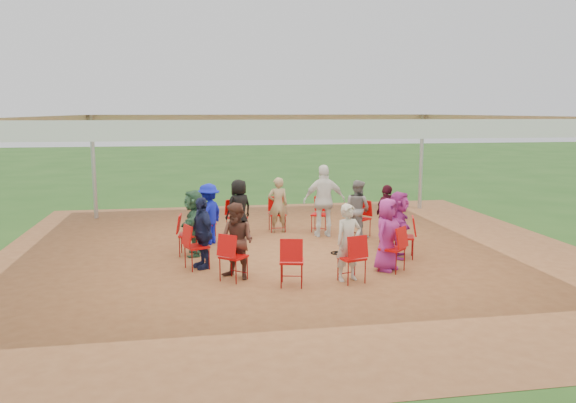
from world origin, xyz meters
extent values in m
plane|color=#264F18|center=(0.00, 0.00, 0.00)|extent=(80.00, 80.00, 0.00)
plane|color=brown|center=(0.00, 0.00, 0.01)|extent=(13.00, 13.00, 0.00)
cylinder|color=#B2B2B7|center=(-5.00, 5.00, 1.50)|extent=(0.12, 0.12, 3.00)
cylinder|color=#B2B2B7|center=(5.00, 5.00, 1.50)|extent=(0.12, 0.12, 3.00)
plane|color=white|center=(0.00, 0.00, 3.00)|extent=(10.30, 10.30, 0.00)
cube|color=white|center=(0.00, -5.15, 2.88)|extent=(10.30, 0.03, 0.24)
cube|color=white|center=(0.00, 5.15, 2.88)|extent=(10.30, 0.03, 0.24)
cube|color=white|center=(-5.15, 0.00, 2.88)|extent=(0.03, 10.30, 0.24)
cube|color=white|center=(5.15, 0.00, 2.88)|extent=(0.03, 10.30, 0.24)
imported|color=#9A2682|center=(2.09, -0.73, 0.72)|extent=(0.91, 1.42, 1.43)
imported|color=#400E1D|center=(2.19, 0.32, 0.72)|extent=(0.55, 0.89, 1.43)
imported|color=slate|center=(1.79, 1.30, 0.72)|extent=(0.73, 0.80, 1.43)
imported|color=#978059|center=(-0.05, 2.21, 0.72)|extent=(0.53, 0.36, 1.43)
imported|color=black|center=(-1.08, 1.93, 0.72)|extent=(0.80, 0.68, 1.43)
imported|color=#0D16AB|center=(-1.85, 1.21, 0.72)|extent=(0.89, 1.02, 1.43)
imported|color=#2A533A|center=(-2.20, 0.21, 0.72)|extent=(0.62, 1.37, 1.43)
imported|color=#181F44|center=(-2.05, -0.84, 0.72)|extent=(0.71, 0.94, 1.43)
imported|color=#502F25|center=(-1.43, -1.69, 0.72)|extent=(0.79, 0.75, 1.43)
imported|color=#BCB5A6|center=(0.58, -2.13, 0.72)|extent=(0.59, 0.47, 1.43)
imported|color=#9A2682|center=(1.51, -1.62, 0.72)|extent=(0.78, 0.76, 1.43)
imported|color=white|center=(1.00, 1.53, 0.90)|extent=(1.08, 0.59, 1.80)
torus|color=black|center=(0.88, -0.20, 0.02)|extent=(0.34, 0.34, 0.03)
torus|color=black|center=(0.92, -0.24, 0.02)|extent=(0.27, 0.27, 0.03)
cube|color=#B7B7BC|center=(1.88, -0.66, 0.61)|extent=(0.31, 0.36, 0.01)
cube|color=#B7B7BC|center=(1.98, -0.70, 0.72)|extent=(0.17, 0.32, 0.20)
cube|color=#CCE0FF|center=(1.97, -0.69, 0.72)|extent=(0.14, 0.27, 0.17)
camera|label=1|loc=(-2.23, -11.83, 3.10)|focal=35.00mm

